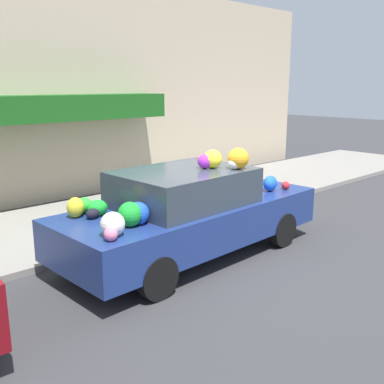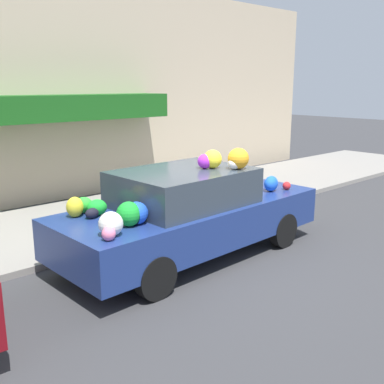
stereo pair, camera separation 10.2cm
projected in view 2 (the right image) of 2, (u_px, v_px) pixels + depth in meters
The scene contains 5 objects.
ground_plane at pixel (196, 257), 7.14m from camera, with size 60.00×60.00×0.00m, color #38383A.
sidewalk_curb at pixel (107, 217), 9.08m from camera, with size 24.00×3.20×0.10m.
building_facade at pixel (51, 92), 10.13m from camera, with size 18.00×1.20×5.08m.
fire_hydrant at pixel (138, 211), 8.11m from camera, with size 0.20×0.20×0.70m.
art_car at pixel (189, 212), 6.99m from camera, with size 4.49×1.83×1.74m.
Camera 2 is at (-4.52, -4.95, 2.67)m, focal length 42.00 mm.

